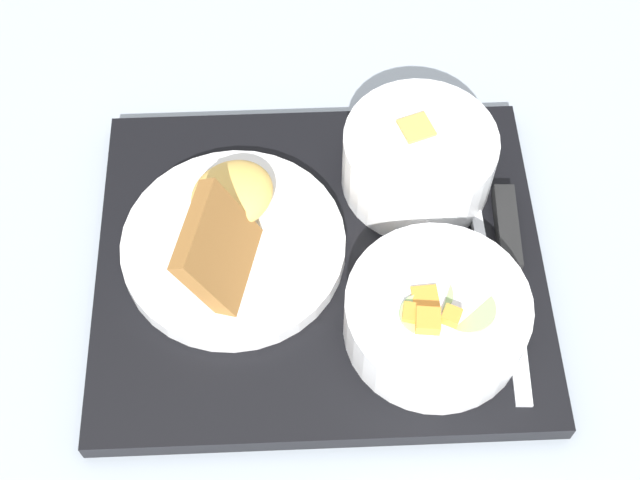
# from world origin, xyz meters

# --- Properties ---
(ground_plane) EXTENTS (4.00, 4.00, 0.00)m
(ground_plane) POSITION_xyz_m (0.00, 0.00, 0.00)
(ground_plane) COLOR #99A3AD
(serving_tray) EXTENTS (0.38, 0.32, 0.02)m
(serving_tray) POSITION_xyz_m (0.00, 0.00, 0.01)
(serving_tray) COLOR black
(serving_tray) RESTS_ON ground_plane
(bowl_salad) EXTENTS (0.14, 0.14, 0.06)m
(bowl_salad) POSITION_xyz_m (-0.09, 0.07, 0.05)
(bowl_salad) COLOR white
(bowl_salad) RESTS_ON serving_tray
(bowl_soup) EXTENTS (0.13, 0.13, 0.06)m
(bowl_soup) POSITION_xyz_m (-0.09, -0.08, 0.05)
(bowl_soup) COLOR white
(bowl_soup) RESTS_ON serving_tray
(plate_main) EXTENTS (0.19, 0.19, 0.08)m
(plate_main) POSITION_xyz_m (0.07, -0.01, 0.04)
(plate_main) COLOR white
(plate_main) RESTS_ON serving_tray
(knife) EXTENTS (0.03, 0.20, 0.02)m
(knife) POSITION_xyz_m (-0.16, -0.00, 0.03)
(knife) COLOR silver
(knife) RESTS_ON serving_tray
(spoon) EXTENTS (0.04, 0.14, 0.01)m
(spoon) POSITION_xyz_m (-0.14, 0.04, 0.02)
(spoon) COLOR silver
(spoon) RESTS_ON serving_tray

